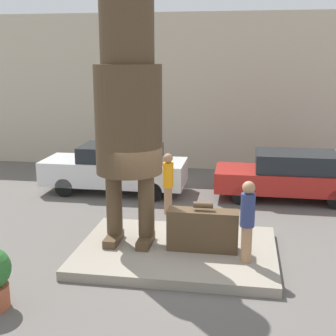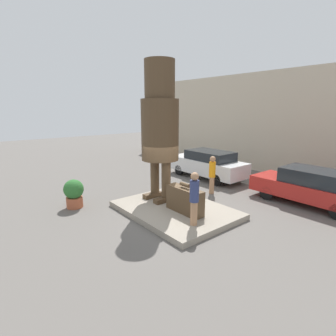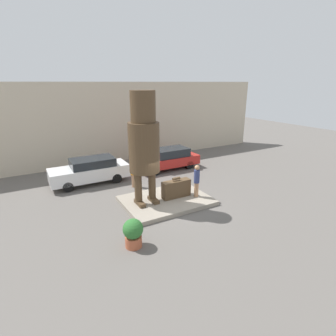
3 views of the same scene
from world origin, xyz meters
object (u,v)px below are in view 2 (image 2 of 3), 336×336
Objects in this scene: giant_suitcase at (185,200)px; parked_car_red at (311,186)px; tourist at (194,197)px; worker_hivis at (212,173)px; statue_figure at (160,121)px; planter_pot at (74,193)px; parked_car_white at (207,164)px.

parked_car_red reaches higher than giant_suitcase.
tourist is at bearing -26.77° from giant_suitcase.
parked_car_red is (1.35, 5.43, -0.39)m from tourist.
giant_suitcase is 3.18m from worker_hivis.
statue_figure is 3.69m from worker_hivis.
parked_car_white is at bearing 88.26° from planter_pot.
parked_car_white is 4.07× the size of planter_pot.
parked_car_white is at bearing 124.64° from giant_suitcase.
worker_hivis is at bearing 80.66° from statue_figure.
parked_car_white is 2.87m from worker_hivis.
planter_pot is at bearing 52.55° from parked_car_red.
giant_suitcase is 5.91m from parked_car_white.
parked_car_white is (-1.65, 4.67, -2.61)m from statue_figure.
statue_figure is at bearing 49.69° from parked_car_red.
giant_suitcase reaches higher than planter_pot.
giant_suitcase is 1.19m from tourist.
parked_car_red is at bearing 52.55° from planter_pot.
planter_pot is (-0.23, -7.63, -0.22)m from parked_car_white.
giant_suitcase is 0.88× the size of worker_hivis.
tourist is 5.61m from parked_car_red.
planter_pot is (-4.56, -2.28, -0.56)m from tourist.
parked_car_red reaches higher than planter_pot.
statue_figure is 1.22× the size of parked_car_red.
parked_car_white is at bearing 128.96° from tourist.
giant_suitcase is 5.46m from parked_car_red.
parked_car_red is (5.68, 0.08, -0.04)m from parked_car_white.
parked_car_red is at bearing -179.16° from parked_car_white.
statue_figure is 4.51m from planter_pot.
tourist is 0.39× the size of parked_car_red.
tourist is 6.89m from parked_car_white.
tourist is at bearing 76.03° from parked_car_red.
parked_car_red is at bearing 29.63° from worker_hivis.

